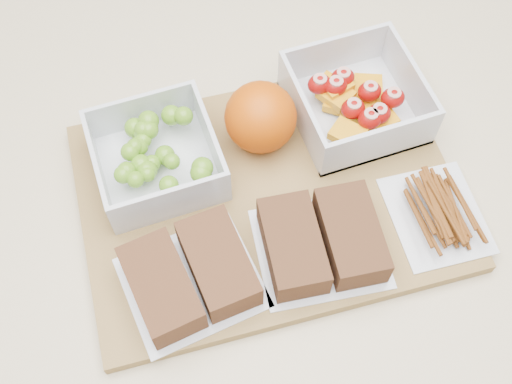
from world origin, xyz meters
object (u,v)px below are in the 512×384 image
at_px(grape_container, 157,156).
at_px(sandwich_bag_left, 190,276).
at_px(fruit_container, 355,101).
at_px(orange, 261,117).
at_px(pretzel_bag, 439,210).
at_px(cutting_board, 268,196).
at_px(sandwich_bag_center, 322,241).

bearing_deg(grape_container, sandwich_bag_left, -91.83).
relative_size(fruit_container, orange, 1.73).
xyz_separation_m(fruit_container, sandwich_bag_left, (-0.25, -0.15, -0.00)).
xyz_separation_m(grape_container, pretzel_bag, (0.27, -0.16, -0.01)).
relative_size(cutting_board, sandwich_bag_left, 2.86).
xyz_separation_m(cutting_board, fruit_container, (0.13, 0.07, 0.03)).
relative_size(cutting_board, sandwich_bag_center, 2.79).
bearing_deg(orange, grape_container, 179.85).
relative_size(grape_container, orange, 1.62).
distance_m(cutting_board, fruit_container, 0.15).
bearing_deg(pretzel_bag, cutting_board, 151.76).
xyz_separation_m(cutting_board, sandwich_bag_center, (0.03, -0.08, 0.03)).
height_order(cutting_board, pretzel_bag, pretzel_bag).
bearing_deg(sandwich_bag_left, fruit_container, 30.63).
distance_m(cutting_board, grape_container, 0.13).
distance_m(grape_container, fruit_container, 0.24).
height_order(cutting_board, sandwich_bag_left, sandwich_bag_left).
xyz_separation_m(orange, sandwich_bag_left, (-0.13, -0.15, -0.02)).
height_order(orange, pretzel_bag, orange).
relative_size(sandwich_bag_left, pretzel_bag, 1.15).
bearing_deg(sandwich_bag_center, cutting_board, 109.24).
xyz_separation_m(fruit_container, orange, (-0.12, 0.00, 0.02)).
xyz_separation_m(fruit_container, sandwich_bag_center, (-0.10, -0.15, -0.00)).
distance_m(cutting_board, orange, 0.09).
xyz_separation_m(orange, sandwich_bag_center, (0.01, -0.16, -0.02)).
height_order(grape_container, orange, orange).
bearing_deg(cutting_board, grape_container, 149.66).
bearing_deg(fruit_container, sandwich_bag_left, -149.37).
bearing_deg(pretzel_bag, fruit_container, 101.14).
bearing_deg(grape_container, fruit_container, -0.81).
relative_size(cutting_board, pretzel_bag, 3.30).
height_order(fruit_container, sandwich_bag_left, fruit_container).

